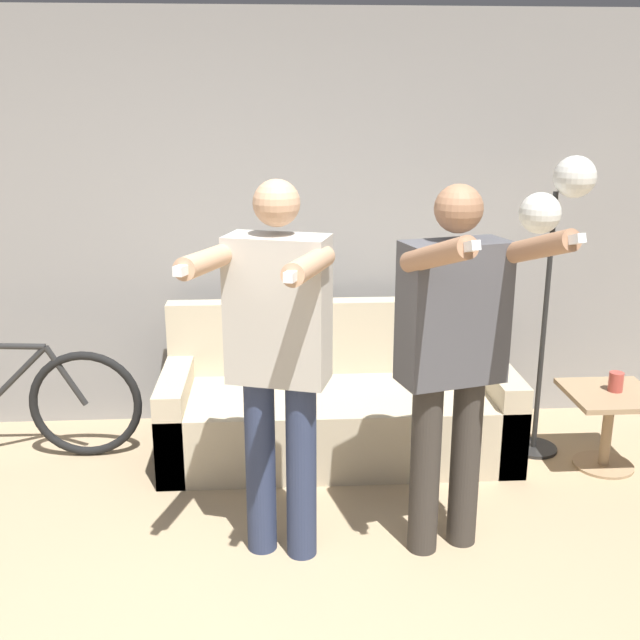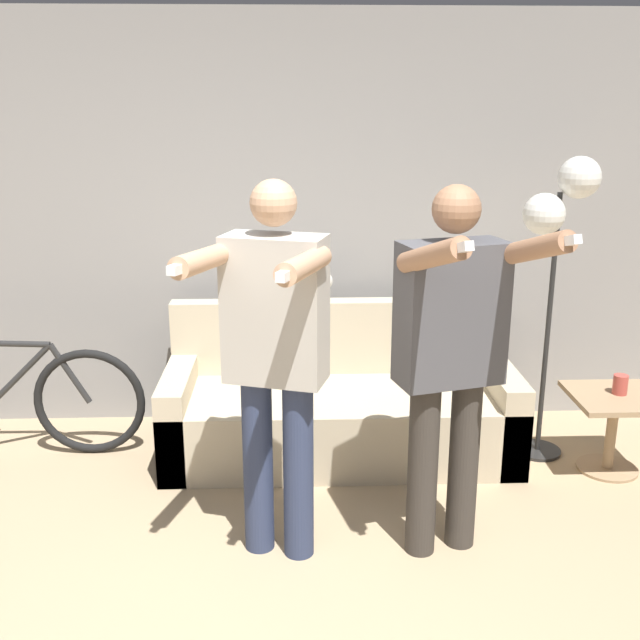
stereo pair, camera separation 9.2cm
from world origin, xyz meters
TOP-DOWN VIEW (x-y plane):
  - wall_back at (0.00, 2.66)m, footprint 10.00×0.05m
  - couch at (0.47, 2.10)m, footprint 2.07×0.83m
  - person_left at (0.11, 1.02)m, footprint 0.63×0.77m
  - person_right at (0.89, 1.02)m, footprint 0.65×0.75m
  - cat at (0.25, 2.40)m, footprint 0.50×0.15m
  - floor_lamp at (1.69, 2.02)m, footprint 0.41×0.28m
  - side_table at (2.01, 1.78)m, footprint 0.49×0.49m
  - cup at (2.04, 1.80)m, footprint 0.08×0.08m
  - bicycle at (-1.51, 2.11)m, footprint 1.62×0.07m

SIDE VIEW (x-z plane):
  - couch at x=0.47m, z-range -0.16..0.71m
  - side_table at x=2.01m, z-range 0.11..0.57m
  - bicycle at x=-1.51m, z-range -0.03..0.72m
  - cup at x=2.04m, z-range 0.46..0.58m
  - cat at x=0.25m, z-range 0.85..1.04m
  - person_right at x=0.89m, z-range 0.15..1.88m
  - person_left at x=0.11m, z-range 0.14..1.89m
  - wall_back at x=0.00m, z-range 0.00..2.60m
  - floor_lamp at x=1.69m, z-range 0.55..2.32m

